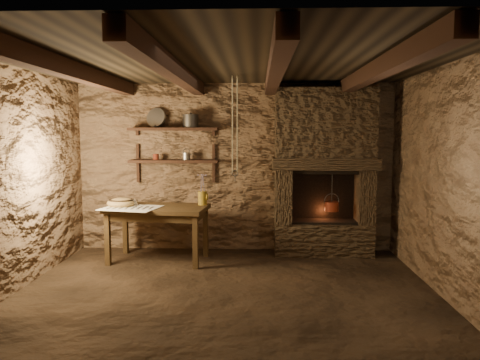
{
  "coord_description": "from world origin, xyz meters",
  "views": [
    {
      "loc": [
        0.33,
        -4.71,
        1.71
      ],
      "look_at": [
        0.12,
        0.9,
        1.13
      ],
      "focal_mm": 35.0,
      "sensor_mm": 36.0,
      "label": 1
    }
  ],
  "objects_px": {
    "stoneware_jug": "(203,192)",
    "iron_stockpot": "(191,122)",
    "red_pot": "(332,206)",
    "wooden_bowl": "(121,203)",
    "work_table": "(158,232)"
  },
  "relations": [
    {
      "from": "wooden_bowl",
      "to": "red_pot",
      "type": "distance_m",
      "value": 2.85
    },
    {
      "from": "iron_stockpot",
      "to": "stoneware_jug",
      "type": "bearing_deg",
      "value": -59.96
    },
    {
      "from": "work_table",
      "to": "wooden_bowl",
      "type": "height_order",
      "value": "wooden_bowl"
    },
    {
      "from": "iron_stockpot",
      "to": "red_pot",
      "type": "height_order",
      "value": "iron_stockpot"
    },
    {
      "from": "work_table",
      "to": "wooden_bowl",
      "type": "bearing_deg",
      "value": -173.7
    },
    {
      "from": "stoneware_jug",
      "to": "iron_stockpot",
      "type": "height_order",
      "value": "iron_stockpot"
    },
    {
      "from": "wooden_bowl",
      "to": "work_table",
      "type": "bearing_deg",
      "value": 0.59
    },
    {
      "from": "stoneware_jug",
      "to": "red_pot",
      "type": "bearing_deg",
      "value": -1.48
    },
    {
      "from": "work_table",
      "to": "iron_stockpot",
      "type": "bearing_deg",
      "value": 58.8
    },
    {
      "from": "red_pot",
      "to": "wooden_bowl",
      "type": "bearing_deg",
      "value": -172.22
    },
    {
      "from": "stoneware_jug",
      "to": "wooden_bowl",
      "type": "bearing_deg",
      "value": 179.49
    },
    {
      "from": "work_table",
      "to": "iron_stockpot",
      "type": "distance_m",
      "value": 1.59
    },
    {
      "from": "wooden_bowl",
      "to": "stoneware_jug",
      "type": "bearing_deg",
      "value": 8.39
    },
    {
      "from": "stoneware_jug",
      "to": "iron_stockpot",
      "type": "distance_m",
      "value": 1.02
    },
    {
      "from": "work_table",
      "to": "stoneware_jug",
      "type": "bearing_deg",
      "value": 20.4
    }
  ]
}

